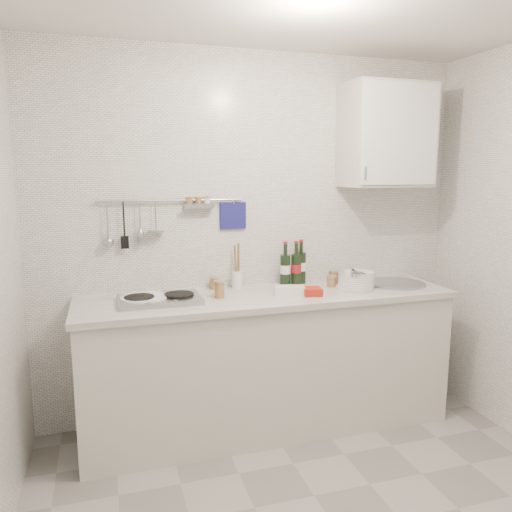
{
  "coord_description": "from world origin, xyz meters",
  "views": [
    {
      "loc": [
        -1.0,
        -1.9,
        1.71
      ],
      "look_at": [
        -0.14,
        0.9,
        1.21
      ],
      "focal_mm": 35.0,
      "sensor_mm": 36.0,
      "label": 1
    }
  ],
  "objects_px": {
    "wall_cabinet": "(387,136)",
    "wine_bottles": "(294,263)",
    "plate_stack_hob": "(143,300)",
    "utensil_crock": "(237,277)",
    "plate_stack_sink": "(357,281)"
  },
  "relations": [
    {
      "from": "plate_stack_hob",
      "to": "plate_stack_sink",
      "type": "height_order",
      "value": "plate_stack_sink"
    },
    {
      "from": "plate_stack_sink",
      "to": "utensil_crock",
      "type": "xyz_separation_m",
      "value": [
        -0.78,
        0.25,
        0.02
      ]
    },
    {
      "from": "utensil_crock",
      "to": "plate_stack_hob",
      "type": "bearing_deg",
      "value": -161.93
    },
    {
      "from": "wall_cabinet",
      "to": "wine_bottles",
      "type": "relative_size",
      "value": 2.26
    },
    {
      "from": "plate_stack_hob",
      "to": "utensil_crock",
      "type": "xyz_separation_m",
      "value": [
        0.65,
        0.21,
        0.05
      ]
    },
    {
      "from": "plate_stack_hob",
      "to": "wine_bottles",
      "type": "xyz_separation_m",
      "value": [
        1.05,
        0.18,
        0.14
      ]
    },
    {
      "from": "plate_stack_sink",
      "to": "utensil_crock",
      "type": "bearing_deg",
      "value": 162.29
    },
    {
      "from": "wall_cabinet",
      "to": "plate_stack_hob",
      "type": "distance_m",
      "value": 1.98
    },
    {
      "from": "wall_cabinet",
      "to": "plate_stack_sink",
      "type": "bearing_deg",
      "value": -151.57
    },
    {
      "from": "wall_cabinet",
      "to": "wine_bottles",
      "type": "distance_m",
      "value": 1.09
    },
    {
      "from": "wall_cabinet",
      "to": "wine_bottles",
      "type": "height_order",
      "value": "wall_cabinet"
    },
    {
      "from": "wine_bottles",
      "to": "utensil_crock",
      "type": "relative_size",
      "value": 1.0
    },
    {
      "from": "plate_stack_sink",
      "to": "wine_bottles",
      "type": "distance_m",
      "value": 0.45
    },
    {
      "from": "plate_stack_hob",
      "to": "wine_bottles",
      "type": "height_order",
      "value": "wine_bottles"
    },
    {
      "from": "plate_stack_hob",
      "to": "plate_stack_sink",
      "type": "relative_size",
      "value": 1.1
    }
  ]
}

